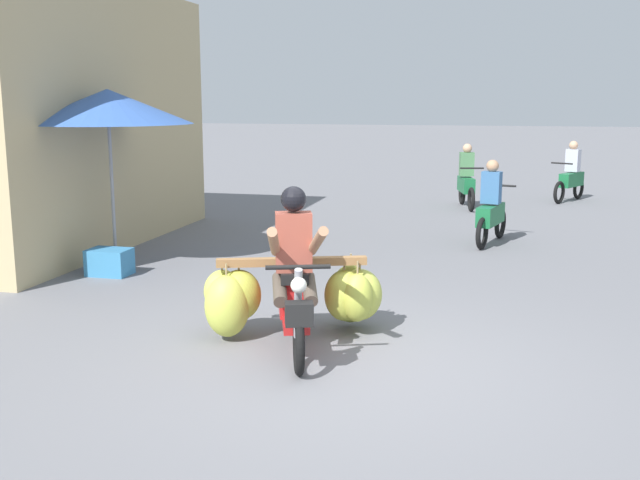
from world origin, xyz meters
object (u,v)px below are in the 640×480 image
at_px(motorbike_distant_far_ahead, 466,182).
at_px(produce_crate, 110,262).
at_px(motorbike_main_loaded, 299,292).
at_px(motorbike_distant_ahead_left, 491,210).
at_px(market_umbrella_near_shop, 108,107).
at_px(motorbike_distant_ahead_right, 571,177).

bearing_deg(motorbike_distant_far_ahead, produce_crate, -119.79).
xyz_separation_m(motorbike_main_loaded, motorbike_distant_far_ahead, (1.14, 9.68, 0.09)).
distance_m(motorbike_main_loaded, motorbike_distant_ahead_left, 5.77).
height_order(motorbike_distant_ahead_left, produce_crate, motorbike_distant_ahead_left).
bearing_deg(market_umbrella_near_shop, motorbike_distant_ahead_left, 28.34).
relative_size(motorbike_distant_ahead_left, motorbike_distant_ahead_right, 1.08).
bearing_deg(motorbike_main_loaded, produce_crate, 148.06).
bearing_deg(motorbike_distant_ahead_left, motorbike_main_loaded, -107.77).
height_order(motorbike_distant_ahead_right, produce_crate, motorbike_distant_ahead_right).
distance_m(motorbike_distant_ahead_right, motorbike_distant_far_ahead, 2.85).
height_order(motorbike_distant_far_ahead, market_umbrella_near_shop, market_umbrella_near_shop).
xyz_separation_m(market_umbrella_near_shop, produce_crate, (0.26, -0.63, -2.08)).
relative_size(motorbike_main_loaded, produce_crate, 3.51).
height_order(motorbike_distant_ahead_left, motorbike_distant_far_ahead, same).
xyz_separation_m(motorbike_distant_ahead_left, market_umbrella_near_shop, (-5.26, -2.84, 1.70)).
bearing_deg(market_umbrella_near_shop, motorbike_distant_ahead_right, 51.24).
distance_m(motorbike_main_loaded, produce_crate, 3.83).
relative_size(motorbike_distant_ahead_right, produce_crate, 2.64).
bearing_deg(motorbike_main_loaded, motorbike_distant_far_ahead, 83.27).
distance_m(market_umbrella_near_shop, produce_crate, 2.19).
height_order(motorbike_distant_ahead_left, motorbike_distant_ahead_right, same).
xyz_separation_m(motorbike_distant_ahead_right, motorbike_distant_far_ahead, (-2.32, -1.65, 0.00)).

